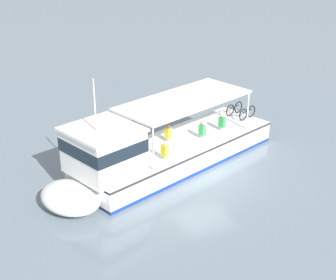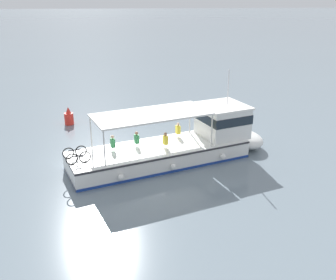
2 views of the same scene
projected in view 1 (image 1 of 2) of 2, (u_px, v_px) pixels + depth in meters
The scene contains 2 objects.
ground_plane at pixel (205, 175), 24.10m from camera, with size 400.00×400.00×0.00m, color slate.
ferry_main at pixel (152, 154), 23.83m from camera, with size 7.36×12.98×5.32m.
Camera 1 is at (18.86, -10.15, 11.31)m, focal length 54.81 mm.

